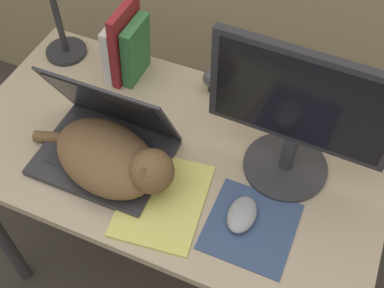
{
  "coord_description": "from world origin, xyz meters",
  "views": [
    {
      "loc": [
        0.37,
        -0.39,
        1.8
      ],
      "look_at": [
        0.08,
        0.28,
        0.86
      ],
      "focal_mm": 45.0,
      "sensor_mm": 36.0,
      "label": 1
    }
  ],
  "objects": [
    {
      "name": "notepad",
      "position": [
        0.05,
        0.16,
        0.76
      ],
      "size": [
        0.23,
        0.29,
        0.01
      ],
      "color": "#E5DB6B",
      "rests_on": "desk"
    },
    {
      "name": "laptop",
      "position": [
        -0.15,
        0.24,
        0.81
      ],
      "size": [
        0.34,
        0.26,
        0.25
      ],
      "color": "#2D2D33",
      "rests_on": "desk"
    },
    {
      "name": "desk",
      "position": [
        0.0,
        0.32,
        0.66
      ],
      "size": [
        1.16,
        0.63,
        0.76
      ],
      "color": "tan",
      "rests_on": "ground_plane"
    },
    {
      "name": "mousepad",
      "position": [
        0.28,
        0.18,
        0.76
      ],
      "size": [
        0.21,
        0.22,
        0.0
      ],
      "color": "#384C75",
      "rests_on": "desk"
    },
    {
      "name": "webcam",
      "position": [
        0.02,
        0.57,
        0.81
      ],
      "size": [
        0.05,
        0.05,
        0.08
      ],
      "color": "#232328",
      "rests_on": "desk"
    },
    {
      "name": "computer_mouse",
      "position": [
        0.25,
        0.19,
        0.78
      ],
      "size": [
        0.07,
        0.11,
        0.03
      ],
      "color": "#99999E",
      "rests_on": "mousepad"
    },
    {
      "name": "cat",
      "position": [
        -0.1,
        0.19,
        0.82
      ],
      "size": [
        0.43,
        0.28,
        0.15
      ],
      "color": "brown",
      "rests_on": "desk"
    },
    {
      "name": "external_monitor",
      "position": [
        0.3,
        0.38,
        0.97
      ],
      "size": [
        0.44,
        0.22,
        0.39
      ],
      "color": "#333338",
      "rests_on": "desk"
    },
    {
      "name": "book_row",
      "position": [
        -0.24,
        0.54,
        0.86
      ],
      "size": [
        0.1,
        0.16,
        0.24
      ],
      "color": "white",
      "rests_on": "desk"
    }
  ]
}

